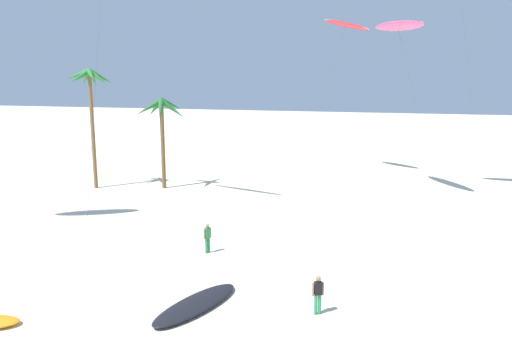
# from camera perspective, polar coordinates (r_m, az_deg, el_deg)

# --- Properties ---
(palm_tree_0) EXTENTS (4.09, 3.99, 10.48)m
(palm_tree_0) POSITION_cam_1_polar(r_m,az_deg,el_deg) (44.68, -18.88, 9.23)
(palm_tree_0) COLOR brown
(palm_tree_0) RESTS_ON ground
(palm_tree_1) EXTENTS (4.24, 4.57, 7.99)m
(palm_tree_1) POSITION_cam_1_polar(r_m,az_deg,el_deg) (43.14, -10.98, 6.42)
(palm_tree_1) COLOR brown
(palm_tree_1) RESTS_ON ground
(flying_kite_2) EXTENTS (5.62, 9.13, 15.78)m
(flying_kite_2) POSITION_cam_1_polar(r_m,az_deg,el_deg) (50.11, 10.54, 16.47)
(flying_kite_2) COLOR red
(flying_kite_2) RESTS_ON ground
(flying_kite_6) EXTENTS (6.31, 8.26, 14.19)m
(flying_kite_6) POSITION_cam_1_polar(r_m,az_deg,el_deg) (41.24, 16.33, 15.97)
(flying_kite_6) COLOR #EA5193
(flying_kite_6) RESTS_ON ground
(grounded_kite_2) EXTENTS (2.89, 5.09, 0.30)m
(grounded_kite_2) POSITION_cam_1_polar(r_m,az_deg,el_deg) (21.41, -7.04, -15.28)
(grounded_kite_2) COLOR black
(grounded_kite_2) RESTS_ON ground
(person_foreground_walker) EXTENTS (0.45, 0.32, 1.65)m
(person_foreground_walker) POSITION_cam_1_polar(r_m,az_deg,el_deg) (20.56, 7.28, -14.12)
(person_foreground_walker) COLOR #338E56
(person_foreground_walker) RESTS_ON ground
(person_mid_field) EXTENTS (0.33, 0.44, 1.70)m
(person_mid_field) POSITION_cam_1_polar(r_m,az_deg,el_deg) (27.23, -5.72, -7.74)
(person_mid_field) COLOR #338E56
(person_mid_field) RESTS_ON ground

